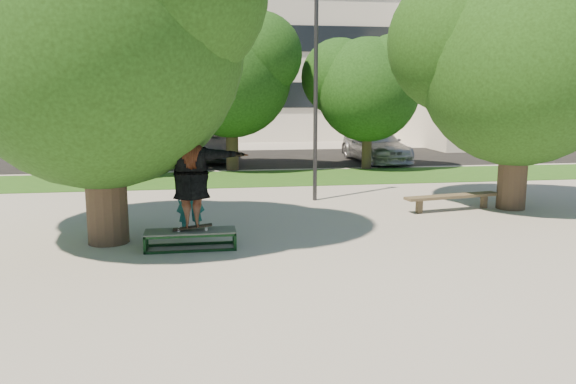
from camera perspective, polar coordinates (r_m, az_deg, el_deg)
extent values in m
plane|color=gray|center=(11.45, 2.82, -5.59)|extent=(120.00, 120.00, 0.00)
cube|color=#1D4C15|center=(20.78, 0.26, 1.48)|extent=(30.00, 4.00, 0.02)
cube|color=black|center=(27.07, -4.01, 3.41)|extent=(40.00, 8.00, 0.01)
cylinder|color=#38281E|center=(12.05, -18.12, 2.47)|extent=(0.84, 0.84, 3.20)
sphere|color=black|center=(12.00, -18.77, 14.24)|extent=(5.80, 5.80, 5.80)
sphere|color=black|center=(13.24, -24.74, 16.58)|extent=(4.35, 4.35, 4.35)
cylinder|color=#38281E|center=(16.15, 21.98, 3.66)|extent=(0.76, 0.76, 3.00)
sphere|color=black|center=(16.09, 22.51, 11.75)|extent=(5.20, 5.20, 5.20)
sphere|color=black|center=(16.20, 17.14, 14.35)|extent=(3.90, 3.90, 3.90)
cylinder|color=#38281E|center=(22.27, -19.88, 5.06)|extent=(0.44, 0.44, 2.80)
sphere|color=black|center=(22.22, -20.20, 10.36)|extent=(4.40, 4.40, 4.40)
sphere|color=black|center=(23.11, -22.69, 11.53)|extent=(3.30, 3.30, 3.30)
sphere|color=black|center=(21.64, -17.92, 12.55)|extent=(3.08, 3.08, 3.08)
cylinder|color=#38281E|center=(22.89, -5.71, 5.96)|extent=(0.50, 0.50, 3.00)
sphere|color=black|center=(22.84, -5.81, 11.53)|extent=(4.80, 4.80, 4.80)
sphere|color=black|center=(23.55, -8.92, 12.87)|extent=(3.60, 3.60, 3.60)
sphere|color=black|center=(22.49, -2.95, 13.73)|extent=(3.36, 3.36, 3.36)
cylinder|color=#38281E|center=(23.36, 8.03, 5.50)|extent=(0.40, 0.40, 2.60)
sphere|color=black|center=(23.30, 8.14, 10.24)|extent=(4.20, 4.20, 4.20)
sphere|color=black|center=(23.64, 5.24, 11.56)|extent=(3.15, 3.15, 3.15)
sphere|color=black|center=(23.21, 10.78, 11.98)|extent=(2.94, 2.94, 2.94)
cylinder|color=#2D2D30|center=(16.13, 2.82, 9.70)|extent=(0.12, 0.12, 6.00)
cube|color=beige|center=(43.08, -8.78, 16.39)|extent=(30.00, 14.00, 16.00)
cube|color=black|center=(35.74, -8.54, 9.72)|extent=(27.60, 0.12, 1.60)
cube|color=black|center=(35.91, -8.69, 15.31)|extent=(27.60, 0.12, 1.60)
cube|color=silver|center=(38.55, 23.28, 10.53)|extent=(15.00, 10.00, 8.00)
cube|color=#475147|center=(11.38, -9.89, -3.95)|extent=(1.80, 0.60, 0.03)
cylinder|color=white|center=(11.30, -11.05, -3.86)|extent=(0.06, 0.03, 0.06)
cylinder|color=white|center=(11.46, -11.02, -3.67)|extent=(0.06, 0.03, 0.06)
cylinder|color=white|center=(11.29, -8.31, -3.79)|extent=(0.06, 0.03, 0.06)
cylinder|color=white|center=(11.45, -8.31, -3.61)|extent=(0.06, 0.03, 0.06)
cube|color=black|center=(11.36, -9.68, -3.54)|extent=(0.78, 0.20, 0.10)
imported|color=brown|center=(11.18, -9.82, 1.08)|extent=(2.25, 0.61, 1.83)
imported|color=#175956|center=(12.36, -9.87, -0.52)|extent=(0.65, 0.46, 1.70)
cube|color=brown|center=(14.98, 13.19, -1.41)|extent=(0.16, 0.16, 0.37)
cube|color=brown|center=(16.15, 19.28, -0.90)|extent=(0.16, 0.16, 0.37)
cube|color=brown|center=(15.51, 16.39, -0.41)|extent=(2.79, 0.86, 0.07)
imported|color=#A5A5A9|center=(25.28, -18.35, 4.28)|extent=(2.35, 4.84, 1.59)
imported|color=black|center=(27.39, -14.60, 4.66)|extent=(1.50, 4.25, 1.40)
imported|color=#515055|center=(26.43, -8.28, 4.88)|extent=(2.74, 5.71, 1.57)
imported|color=#B6B5BB|center=(26.09, 8.85, 4.69)|extent=(2.38, 5.19, 1.47)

